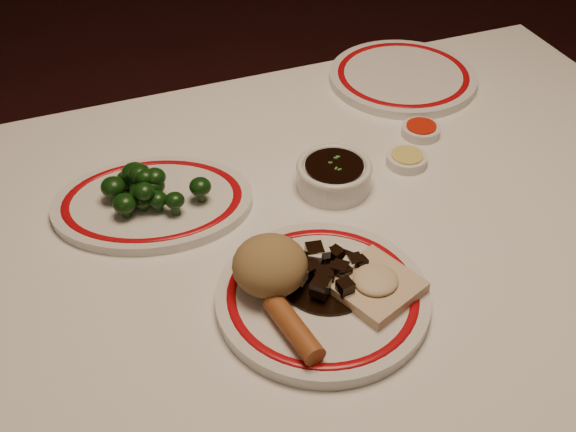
{
  "coord_description": "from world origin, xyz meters",
  "views": [
    {
      "loc": [
        -0.37,
        -0.7,
        1.43
      ],
      "look_at": [
        -0.11,
        -0.01,
        0.8
      ],
      "focal_mm": 45.0,
      "sensor_mm": 36.0,
      "label": 1
    }
  ],
  "objects_px": {
    "stirfry_heap": "(325,273)",
    "soy_bowl": "(334,176)",
    "dining_table": "(351,267)",
    "fried_wonton": "(375,284)",
    "main_plate": "(323,297)",
    "broccoli_plate": "(153,202)",
    "broccoli_pile": "(144,186)",
    "rice_mound": "(270,265)",
    "spring_roll": "(294,328)"
  },
  "relations": [
    {
      "from": "stirfry_heap",
      "to": "soy_bowl",
      "type": "xyz_separation_m",
      "value": [
        0.1,
        0.19,
        -0.01
      ]
    },
    {
      "from": "dining_table",
      "to": "fried_wonton",
      "type": "height_order",
      "value": "fried_wonton"
    },
    {
      "from": "main_plate",
      "to": "broccoli_plate",
      "type": "height_order",
      "value": "main_plate"
    },
    {
      "from": "stirfry_heap",
      "to": "broccoli_pile",
      "type": "height_order",
      "value": "broccoli_pile"
    },
    {
      "from": "dining_table",
      "to": "main_plate",
      "type": "distance_m",
      "value": 0.2
    },
    {
      "from": "broccoli_plate",
      "to": "rice_mound",
      "type": "bearing_deg",
      "value": -66.35
    },
    {
      "from": "spring_roll",
      "to": "fried_wonton",
      "type": "distance_m",
      "value": 0.13
    },
    {
      "from": "fried_wonton",
      "to": "broccoli_pile",
      "type": "height_order",
      "value": "broccoli_pile"
    },
    {
      "from": "rice_mound",
      "to": "broccoli_plate",
      "type": "xyz_separation_m",
      "value": [
        -0.1,
        0.23,
        -0.04
      ]
    },
    {
      "from": "stirfry_heap",
      "to": "rice_mound",
      "type": "bearing_deg",
      "value": 165.54
    },
    {
      "from": "spring_roll",
      "to": "broccoli_pile",
      "type": "bearing_deg",
      "value": 99.47
    },
    {
      "from": "dining_table",
      "to": "fried_wonton",
      "type": "distance_m",
      "value": 0.19
    },
    {
      "from": "rice_mound",
      "to": "stirfry_heap",
      "type": "bearing_deg",
      "value": -14.46
    },
    {
      "from": "soy_bowl",
      "to": "spring_roll",
      "type": "bearing_deg",
      "value": -122.77
    },
    {
      "from": "spring_roll",
      "to": "broccoli_plate",
      "type": "distance_m",
      "value": 0.33
    },
    {
      "from": "rice_mound",
      "to": "soy_bowl",
      "type": "xyz_separation_m",
      "value": [
        0.17,
        0.18,
        -0.03
      ]
    },
    {
      "from": "main_plate",
      "to": "stirfry_heap",
      "type": "bearing_deg",
      "value": 59.51
    },
    {
      "from": "spring_roll",
      "to": "stirfry_heap",
      "type": "xyz_separation_m",
      "value": [
        0.07,
        0.07,
        -0.0
      ]
    },
    {
      "from": "dining_table",
      "to": "spring_roll",
      "type": "xyz_separation_m",
      "value": [
        -0.17,
        -0.18,
        0.12
      ]
    },
    {
      "from": "broccoli_plate",
      "to": "soy_bowl",
      "type": "relative_size",
      "value": 2.98
    },
    {
      "from": "broccoli_plate",
      "to": "broccoli_pile",
      "type": "xyz_separation_m",
      "value": [
        -0.01,
        0.0,
        0.03
      ]
    },
    {
      "from": "stirfry_heap",
      "to": "soy_bowl",
      "type": "relative_size",
      "value": 1.09
    },
    {
      "from": "stirfry_heap",
      "to": "soy_bowl",
      "type": "bearing_deg",
      "value": 62.94
    },
    {
      "from": "fried_wonton",
      "to": "broccoli_plate",
      "type": "relative_size",
      "value": 0.38
    },
    {
      "from": "fried_wonton",
      "to": "stirfry_heap",
      "type": "distance_m",
      "value": 0.06
    },
    {
      "from": "soy_bowl",
      "to": "broccoli_plate",
      "type": "bearing_deg",
      "value": 168.87
    },
    {
      "from": "rice_mound",
      "to": "stirfry_heap",
      "type": "relative_size",
      "value": 0.78
    },
    {
      "from": "main_plate",
      "to": "stirfry_heap",
      "type": "relative_size",
      "value": 2.44
    },
    {
      "from": "spring_roll",
      "to": "fried_wonton",
      "type": "height_order",
      "value": "same"
    },
    {
      "from": "main_plate",
      "to": "spring_roll",
      "type": "xyz_separation_m",
      "value": [
        -0.06,
        -0.05,
        0.02
      ]
    },
    {
      "from": "soy_bowl",
      "to": "broccoli_pile",
      "type": "bearing_deg",
      "value": 169.0
    },
    {
      "from": "dining_table",
      "to": "broccoli_plate",
      "type": "height_order",
      "value": "broccoli_plate"
    },
    {
      "from": "main_plate",
      "to": "spring_roll",
      "type": "bearing_deg",
      "value": -139.42
    },
    {
      "from": "dining_table",
      "to": "soy_bowl",
      "type": "bearing_deg",
      "value": 87.1
    },
    {
      "from": "main_plate",
      "to": "spring_roll",
      "type": "relative_size",
      "value": 2.99
    },
    {
      "from": "main_plate",
      "to": "stirfry_heap",
      "type": "height_order",
      "value": "stirfry_heap"
    },
    {
      "from": "main_plate",
      "to": "broccoli_pile",
      "type": "height_order",
      "value": "broccoli_pile"
    },
    {
      "from": "broccoli_plate",
      "to": "broccoli_pile",
      "type": "distance_m",
      "value": 0.03
    },
    {
      "from": "dining_table",
      "to": "stirfry_heap",
      "type": "bearing_deg",
      "value": -131.1
    },
    {
      "from": "dining_table",
      "to": "spring_roll",
      "type": "height_order",
      "value": "spring_roll"
    },
    {
      "from": "main_plate",
      "to": "soy_bowl",
      "type": "height_order",
      "value": "soy_bowl"
    },
    {
      "from": "spring_roll",
      "to": "soy_bowl",
      "type": "xyz_separation_m",
      "value": [
        0.17,
        0.26,
        -0.01
      ]
    },
    {
      "from": "dining_table",
      "to": "rice_mound",
      "type": "distance_m",
      "value": 0.24
    },
    {
      "from": "rice_mound",
      "to": "broccoli_pile",
      "type": "height_order",
      "value": "rice_mound"
    },
    {
      "from": "dining_table",
      "to": "stirfry_heap",
      "type": "relative_size",
      "value": 9.83
    },
    {
      "from": "rice_mound",
      "to": "spring_roll",
      "type": "xyz_separation_m",
      "value": [
        -0.0,
        -0.09,
        -0.02
      ]
    },
    {
      "from": "fried_wonton",
      "to": "broccoli_pile",
      "type": "relative_size",
      "value": 0.84
    },
    {
      "from": "spring_roll",
      "to": "broccoli_plate",
      "type": "relative_size",
      "value": 0.3
    },
    {
      "from": "dining_table",
      "to": "soy_bowl",
      "type": "relative_size",
      "value": 10.7
    },
    {
      "from": "main_plate",
      "to": "fried_wonton",
      "type": "height_order",
      "value": "fried_wonton"
    }
  ]
}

